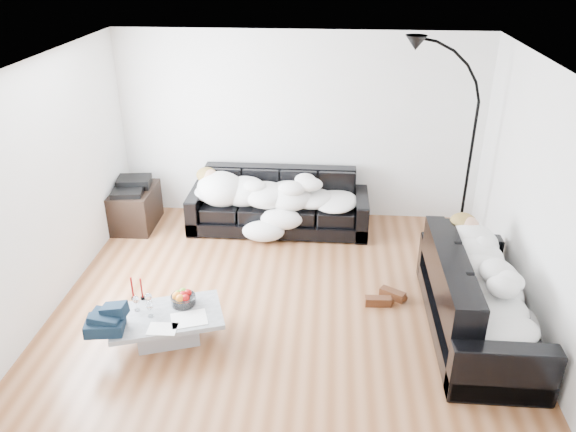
# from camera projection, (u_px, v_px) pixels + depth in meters

# --- Properties ---
(ground) EXTENTS (5.00, 5.00, 0.00)m
(ground) POSITION_uv_depth(u_px,v_px,m) (286.00, 300.00, 6.29)
(ground) COLOR brown
(ground) RESTS_ON ground
(wall_back) EXTENTS (5.00, 0.02, 2.60)m
(wall_back) POSITION_uv_depth(u_px,v_px,m) (299.00, 127.00, 7.72)
(wall_back) COLOR silver
(wall_back) RESTS_ON ground
(wall_left) EXTENTS (0.02, 4.50, 2.60)m
(wall_left) POSITION_uv_depth(u_px,v_px,m) (49.00, 186.00, 5.89)
(wall_left) COLOR silver
(wall_left) RESTS_ON ground
(wall_right) EXTENTS (0.02, 4.50, 2.60)m
(wall_right) POSITION_uv_depth(u_px,v_px,m) (538.00, 202.00, 5.53)
(wall_right) COLOR silver
(wall_right) RESTS_ON ground
(ceiling) EXTENTS (5.00, 5.00, 0.00)m
(ceiling) POSITION_uv_depth(u_px,v_px,m) (285.00, 64.00, 5.14)
(ceiling) COLOR white
(ceiling) RESTS_ON ground
(sofa_back) EXTENTS (2.44, 0.84, 0.80)m
(sofa_back) POSITION_uv_depth(u_px,v_px,m) (278.00, 202.00, 7.68)
(sofa_back) COLOR black
(sofa_back) RESTS_ON ground
(sofa_right) EXTENTS (0.92, 2.14, 0.86)m
(sofa_right) POSITION_uv_depth(u_px,v_px,m) (480.00, 295.00, 5.62)
(sofa_right) COLOR black
(sofa_right) RESTS_ON ground
(sleeper_back) EXTENTS (2.06, 0.71, 0.41)m
(sleeper_back) POSITION_uv_depth(u_px,v_px,m) (278.00, 188.00, 7.53)
(sleeper_back) COLOR silver
(sleeper_back) RESTS_ON sofa_back
(sleeper_right) EXTENTS (0.77, 1.83, 0.45)m
(sleeper_right) POSITION_uv_depth(u_px,v_px,m) (483.00, 277.00, 5.52)
(sleeper_right) COLOR silver
(sleeper_right) RESTS_ON sofa_right
(teal_cushion) EXTENTS (0.42, 0.38, 0.20)m
(teal_cushion) POSITION_uv_depth(u_px,v_px,m) (464.00, 238.00, 6.08)
(teal_cushion) COLOR #0E5465
(teal_cushion) RESTS_ON sofa_right
(coffee_table) EXTENTS (1.23, 0.94, 0.32)m
(coffee_table) POSITION_uv_depth(u_px,v_px,m) (168.00, 327.00, 5.59)
(coffee_table) COLOR #939699
(coffee_table) RESTS_ON ground
(fruit_bowl) EXTENTS (0.32, 0.32, 0.15)m
(fruit_bowl) POSITION_uv_depth(u_px,v_px,m) (183.00, 297.00, 5.65)
(fruit_bowl) COLOR white
(fruit_bowl) RESTS_ON coffee_table
(wine_glass_a) EXTENTS (0.08, 0.08, 0.17)m
(wine_glass_a) POSITION_uv_depth(u_px,v_px,m) (149.00, 301.00, 5.58)
(wine_glass_a) COLOR white
(wine_glass_a) RESTS_ON coffee_table
(wine_glass_b) EXTENTS (0.09, 0.09, 0.16)m
(wine_glass_b) POSITION_uv_depth(u_px,v_px,m) (137.00, 304.00, 5.54)
(wine_glass_b) COLOR white
(wine_glass_b) RESTS_ON coffee_table
(wine_glass_c) EXTENTS (0.09, 0.09, 0.17)m
(wine_glass_c) POSITION_uv_depth(u_px,v_px,m) (150.00, 309.00, 5.45)
(wine_glass_c) COLOR white
(wine_glass_c) RESTS_ON coffee_table
(candle_left) EXTENTS (0.06, 0.06, 0.26)m
(candle_left) POSITION_uv_depth(u_px,v_px,m) (132.00, 288.00, 5.69)
(candle_left) COLOR maroon
(candle_left) RESTS_ON coffee_table
(candle_right) EXTENTS (0.05, 0.05, 0.24)m
(candle_right) POSITION_uv_depth(u_px,v_px,m) (142.00, 289.00, 5.70)
(candle_right) COLOR maroon
(candle_right) RESTS_ON coffee_table
(newspaper_a) EXTENTS (0.41, 0.36, 0.01)m
(newspaper_a) POSITION_uv_depth(u_px,v_px,m) (189.00, 319.00, 5.45)
(newspaper_a) COLOR silver
(newspaper_a) RESTS_ON coffee_table
(newspaper_b) EXTENTS (0.28, 0.20, 0.01)m
(newspaper_b) POSITION_uv_depth(u_px,v_px,m) (162.00, 329.00, 5.31)
(newspaper_b) COLOR silver
(newspaper_b) RESTS_ON coffee_table
(navy_jacket) EXTENTS (0.37, 0.31, 0.19)m
(navy_jacket) POSITION_uv_depth(u_px,v_px,m) (108.00, 313.00, 5.26)
(navy_jacket) COLOR black
(navy_jacket) RESTS_ON coffee_table
(shoes) EXTENTS (0.54, 0.42, 0.11)m
(shoes) POSITION_uv_depth(u_px,v_px,m) (385.00, 298.00, 6.23)
(shoes) COLOR #472311
(shoes) RESTS_ON ground
(av_cabinet) EXTENTS (0.56, 0.81, 0.55)m
(av_cabinet) POSITION_uv_depth(u_px,v_px,m) (135.00, 207.00, 7.80)
(av_cabinet) COLOR black
(av_cabinet) RESTS_ON ground
(stereo) EXTENTS (0.48, 0.40, 0.13)m
(stereo) POSITION_uv_depth(u_px,v_px,m) (132.00, 185.00, 7.65)
(stereo) COLOR black
(stereo) RESTS_ON av_cabinet
(floor_lamp) EXTENTS (0.91, 0.62, 2.33)m
(floor_lamp) POSITION_uv_depth(u_px,v_px,m) (470.00, 160.00, 6.95)
(floor_lamp) COLOR black
(floor_lamp) RESTS_ON ground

